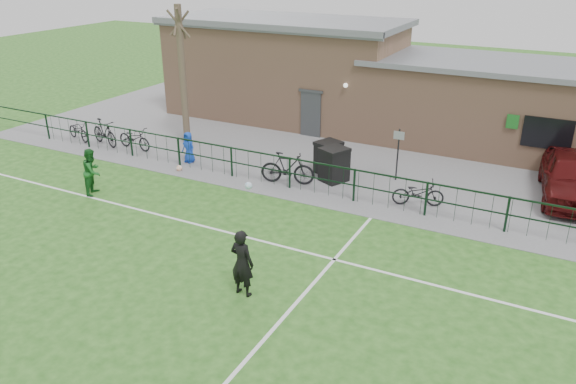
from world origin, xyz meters
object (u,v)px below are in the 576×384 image
at_px(bicycle_e, 418,193).
at_px(ball_ground, 179,168).
at_px(bicycle_a, 78,130).
at_px(bicycle_b, 104,132).
at_px(sign_post, 398,155).
at_px(outfield_player, 92,171).
at_px(bicycle_d, 287,168).
at_px(wheelie_bin_left, 328,158).
at_px(bicycle_c, 134,138).
at_px(spectator_child, 189,147).
at_px(car_maroon, 572,176).
at_px(wheelie_bin_right, 334,166).
at_px(bare_tree, 183,77).

height_order(bicycle_e, ball_ground, bicycle_e).
relative_size(bicycle_a, bicycle_b, 0.88).
relative_size(sign_post, outfield_player, 1.19).
bearing_deg(outfield_player, bicycle_d, -76.51).
bearing_deg(bicycle_d, sign_post, -72.51).
bearing_deg(bicycle_a, bicycle_d, -74.01).
height_order(wheelie_bin_left, bicycle_c, wheelie_bin_left).
xyz_separation_m(sign_post, spectator_child, (-8.11, -2.05, -0.36)).
xyz_separation_m(car_maroon, bicycle_b, (-18.63, -3.21, -0.23)).
relative_size(wheelie_bin_left, ball_ground, 5.00).
bearing_deg(outfield_player, bicycle_e, -89.15).
xyz_separation_m(sign_post, car_maroon, (5.89, 1.19, -0.18)).
xyz_separation_m(wheelie_bin_right, sign_post, (2.04, 1.19, 0.39)).
relative_size(bicycle_a, bicycle_d, 0.85).
bearing_deg(ball_ground, bicycle_a, 171.20).
bearing_deg(bicycle_d, outfield_player, 109.71).
xyz_separation_m(car_maroon, bicycle_a, (-20.23, -3.22, -0.37)).
bearing_deg(bicycle_c, wheelie_bin_left, -74.92).
bearing_deg(car_maroon, bare_tree, 177.51).
xyz_separation_m(wheelie_bin_left, wheelie_bin_right, (0.54, -0.69, 0.02)).
height_order(bare_tree, bicycle_c, bare_tree).
relative_size(outfield_player, ball_ground, 7.14).
height_order(sign_post, car_maroon, sign_post).
height_order(bicycle_a, spectator_child, spectator_child).
distance_m(sign_post, spectator_child, 8.38).
relative_size(bicycle_a, outfield_player, 1.02).
bearing_deg(bicycle_c, outfield_player, -148.90).
relative_size(sign_post, bicycle_b, 1.03).
distance_m(bicycle_b, bicycle_c, 1.55).
bearing_deg(bicycle_a, wheelie_bin_left, -65.57).
distance_m(bicycle_a, bicycle_b, 1.61).
height_order(bare_tree, wheelie_bin_right, bare_tree).
xyz_separation_m(bicycle_b, bicycle_c, (1.54, 0.20, -0.10)).
relative_size(bare_tree, wheelie_bin_left, 5.11).
bearing_deg(bicycle_e, wheelie_bin_right, 57.65).
xyz_separation_m(bare_tree, bicycle_a, (-4.63, -1.97, -2.53)).
distance_m(bicycle_d, outfield_player, 6.96).
height_order(wheelie_bin_right, bicycle_e, wheelie_bin_right).
distance_m(bicycle_d, bicycle_e, 4.84).
height_order(sign_post, bicycle_c, sign_post).
height_order(wheelie_bin_left, wheelie_bin_right, wheelie_bin_right).
bearing_deg(bicycle_e, wheelie_bin_left, 49.85).
bearing_deg(bare_tree, outfield_player, -85.15).
relative_size(bicycle_e, outfield_player, 1.03).
distance_m(bare_tree, wheelie_bin_left, 7.53).
xyz_separation_m(sign_post, bicycle_a, (-14.34, -2.03, -0.55)).
bearing_deg(ball_ground, wheelie_bin_right, 17.52).
bearing_deg(wheelie_bin_right, bicycle_c, -151.26).
bearing_deg(outfield_player, spectator_child, -35.88).
relative_size(bare_tree, car_maroon, 1.25).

